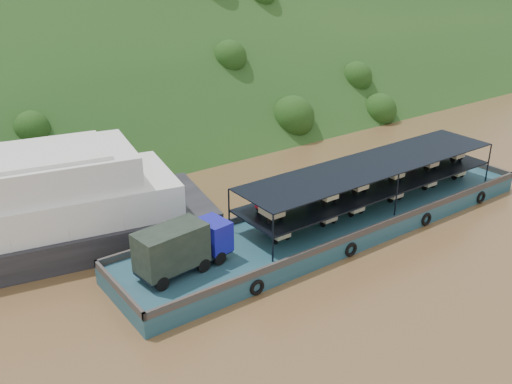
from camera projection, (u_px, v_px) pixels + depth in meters
ground at (302, 239)px, 41.75m from camera, size 160.00×160.00×0.00m
hillside at (108, 124)px, 68.45m from camera, size 140.00×39.60×39.60m
cargo_barge at (329, 220)px, 42.18m from camera, size 35.00×7.18×4.54m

